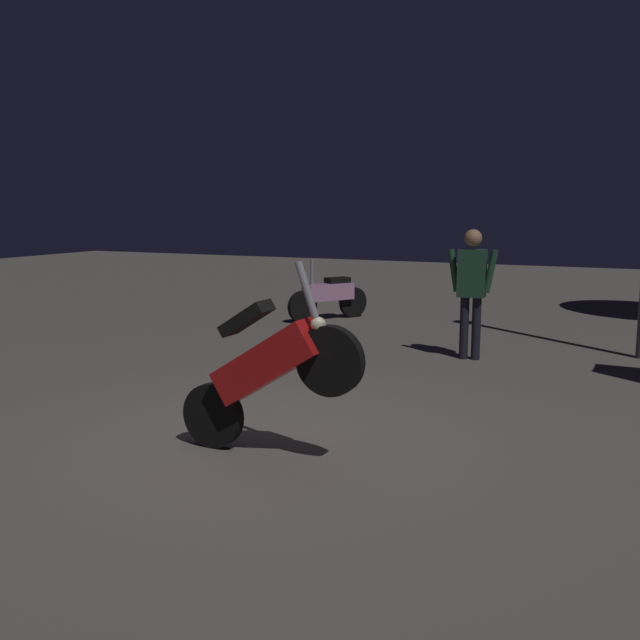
# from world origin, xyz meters

# --- Properties ---
(ground_plane) EXTENTS (40.00, 40.00, 0.00)m
(ground_plane) POSITION_xyz_m (0.00, 0.00, 0.00)
(ground_plane) COLOR #605951
(motorcycle_red_foreground) EXTENTS (1.66, 0.32, 1.63)m
(motorcycle_red_foreground) POSITION_xyz_m (0.18, -0.35, 0.74)
(motorcycle_red_foreground) COLOR black
(motorcycle_red_foreground) RESTS_ON ground_plane
(motorcycle_pink_parked_left) EXTENTS (0.97, 1.46, 1.11)m
(motorcycle_pink_parked_left) POSITION_xyz_m (-2.30, 6.40, 0.44)
(motorcycle_pink_parked_left) COLOR black
(motorcycle_pink_parked_left) RESTS_ON ground_plane
(person_rider_beside) EXTENTS (0.67, 0.27, 1.74)m
(person_rider_beside) POSITION_xyz_m (0.80, 4.12, 1.05)
(person_rider_beside) COLOR black
(person_rider_beside) RESTS_ON ground_plane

